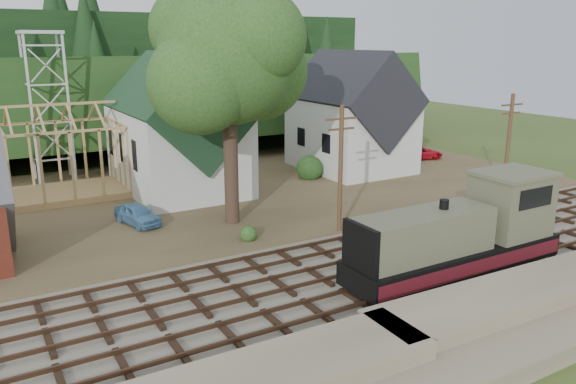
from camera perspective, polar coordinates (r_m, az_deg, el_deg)
ground at (r=27.39m, az=-0.54°, el=-9.96°), size 140.00×140.00×0.00m
embankment at (r=21.36m, az=11.50°, el=-18.11°), size 64.00×5.00×1.60m
railroad_bed at (r=27.36m, az=-0.54°, el=-9.81°), size 64.00×11.00×0.16m
village_flat at (r=42.97m, az=-12.58°, el=-0.76°), size 64.00×26.00×0.30m
hillside at (r=65.76m, az=-19.14°, el=4.06°), size 70.00×28.96×12.74m
ridge at (r=81.32m, az=-21.46°, el=5.81°), size 80.00×20.00×12.00m
church at (r=44.11m, az=-11.16°, el=6.41°), size 8.40×15.17×13.00m
farmhouse at (r=51.08m, az=6.41°, el=7.39°), size 8.40×10.80×10.60m
timber_frame at (r=44.78m, az=-21.74°, el=3.26°), size 8.20×6.20×6.99m
lattice_tower at (r=49.97m, az=-23.64°, el=12.04°), size 3.20×3.20×12.12m
big_tree at (r=34.82m, az=-5.89°, el=12.72°), size 10.90×8.40×14.70m
telegraph_pole_near at (r=33.81m, az=5.36°, el=2.45°), size 2.20×0.28×8.00m
telegraph_pole_far at (r=44.14m, az=21.45°, el=4.43°), size 2.20×0.28×8.00m
locomotive at (r=29.62m, az=17.36°, el=-4.22°), size 12.25×3.06×4.89m
car_blue at (r=36.97m, az=-15.05°, el=-2.19°), size 2.46×4.13×1.32m
car_red at (r=57.27m, az=13.32°, el=3.90°), size 4.77×2.92×1.24m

